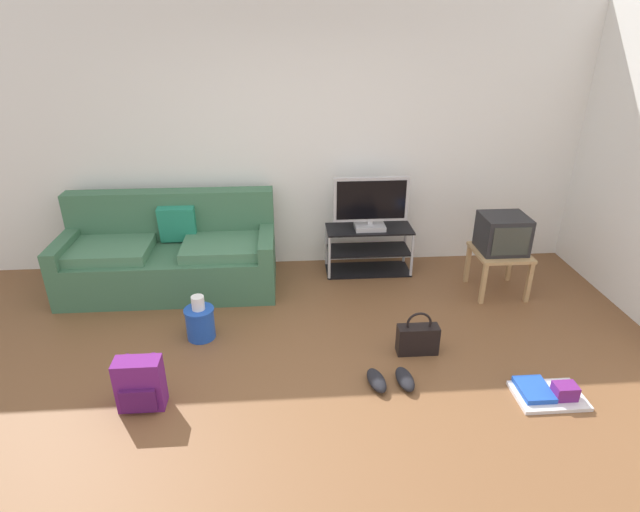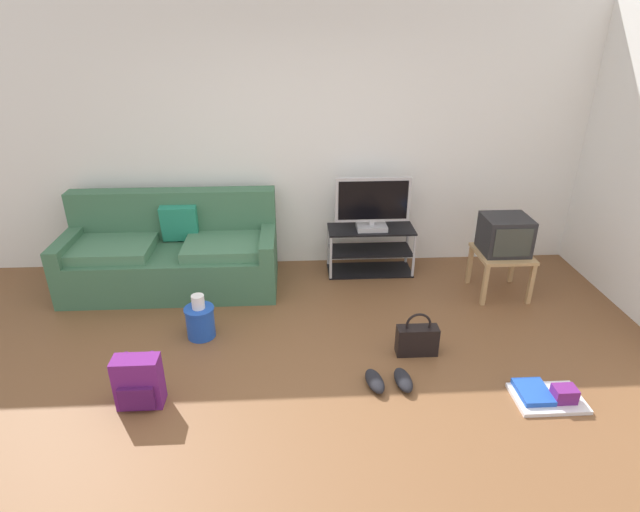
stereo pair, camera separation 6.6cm
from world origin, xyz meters
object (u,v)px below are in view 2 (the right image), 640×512
couch (173,254)px  flat_tv (373,204)px  floor_tray (548,396)px  tv_stand (370,250)px  sneakers_pair (389,381)px  handbag (417,339)px  side_table (502,259)px  cleaning_bucket (200,320)px  crt_tv (505,235)px  backpack (139,382)px

couch → flat_tv: 2.08m
floor_tray → couch: bearing=147.4°
tv_stand → sneakers_pair: size_ratio=2.41×
tv_stand → handbag: tv_stand is taller
side_table → sneakers_pair: bearing=-134.5°
couch → sneakers_pair: (1.90, -1.70, -0.29)m
cleaning_bucket → sneakers_pair: bearing=-26.2°
couch → crt_tv: bearing=-6.0°
cleaning_bucket → couch: bearing=112.8°
handbag → floor_tray: bearing=-37.0°
couch → crt_tv: size_ratio=4.85×
tv_stand → cleaning_bucket: size_ratio=2.25×
cleaning_bucket → floor_tray: (2.60, -0.96, -0.13)m
side_table → sneakers_pair: side_table is taller
cleaning_bucket → crt_tv: bearing=12.5°
crt_tv → cleaning_bucket: size_ratio=1.07×
side_table → sneakers_pair: (-1.32, -1.35, -0.33)m
side_table → crt_tv: size_ratio=1.18×
tv_stand → cleaning_bucket: bearing=-144.6°
flat_tv → tv_stand: bearing=90.0°
tv_stand → crt_tv: size_ratio=2.10×
backpack → floor_tray: bearing=-5.2°
side_table → flat_tv: bearing=156.6°
flat_tv → cleaning_bucket: bearing=-145.1°
tv_stand → flat_tv: (-0.00, -0.02, 0.52)m
cleaning_bucket → sneakers_pair: (1.50, -0.74, -0.12)m
crt_tv → backpack: crt_tv is taller
couch → tv_stand: couch is taller
flat_tv → floor_tray: 2.42m
couch → handbag: bearing=-30.8°
couch → backpack: 1.81m
flat_tv → couch: bearing=-175.3°
backpack → handbag: 2.14m
cleaning_bucket → sneakers_pair: cleaning_bucket is taller
crt_tv → floor_tray: size_ratio=0.87×
tv_stand → couch: bearing=-174.7°
side_table → backpack: size_ratio=1.30×
handbag → tv_stand: bearing=96.5°
tv_stand → cleaning_bucket: 1.99m
couch → side_table: 3.25m
handbag → sneakers_pair: handbag is taller
handbag → cleaning_bucket: 1.83m
crt_tv → handbag: size_ratio=1.12×
tv_stand → flat_tv: 0.52m
backpack → sneakers_pair: (1.79, 0.10, -0.14)m
tv_stand → sneakers_pair: 1.90m
side_table → sneakers_pair: size_ratio=1.36×
flat_tv → crt_tv: bearing=-22.7°
backpack → floor_tray: backpack is taller
handbag → crt_tv: bearing=43.4°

